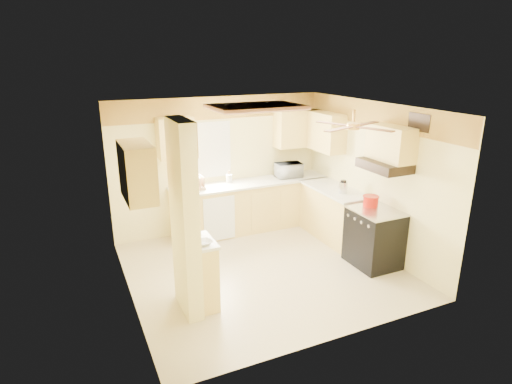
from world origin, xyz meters
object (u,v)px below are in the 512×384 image
dutch_oven (371,201)px  bowl (204,242)px  microwave (289,170)px  stove (374,237)px  kettle (343,187)px

dutch_oven → bowl: bearing=-173.4°
microwave → stove: bearing=105.5°
dutch_oven → stove: bearing=-102.1°
bowl → dutch_oven: size_ratio=0.78×
stove → kettle: kettle is taller
microwave → kettle: (0.35, -1.28, -0.03)m
microwave → dutch_oven: (0.41, -1.95, -0.08)m
dutch_oven → kettle: kettle is taller
microwave → dutch_oven: size_ratio=1.95×
bowl → kettle: kettle is taller
kettle → microwave: bearing=105.4°
microwave → dutch_oven: 2.00m
dutch_oven → kettle: (-0.05, 0.67, 0.04)m
dutch_oven → microwave: bearing=101.8°
stove → dutch_oven: bearing=77.9°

